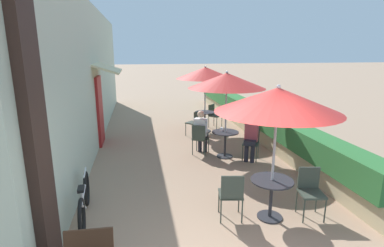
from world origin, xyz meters
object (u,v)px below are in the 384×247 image
Objects in this scene: cafe_chair_near_right at (231,193)px; seated_patron_mid_right at (251,135)px; cafe_chair_mid_left at (200,137)px; patio_umbrella_far at (205,73)px; cafe_chair_mid_right at (251,140)px; patio_table_near at (271,191)px; bicycle_leaning at (84,201)px; seated_patron_mid_left at (201,130)px; cafe_chair_far_left at (195,121)px; cafe_chair_near_left at (310,188)px; coffee_cup_mid at (222,129)px; cafe_chair_far_right at (214,114)px; patio_table_far at (205,118)px; patio_umbrella_mid at (227,81)px; patio_umbrella_near at (278,100)px; patio_table_mid at (225,139)px.

cafe_chair_near_right is 0.70× the size of seated_patron_mid_right.
patio_umbrella_far is (0.69, 2.41, 1.58)m from cafe_chair_mid_left.
cafe_chair_mid_left is at bearing -105.88° from patio_umbrella_far.
cafe_chair_mid_left is 1.42m from cafe_chair_mid_right.
patio_table_near is 3.23m from bicycle_leaning.
seated_patron_mid_left is 1.00× the size of seated_patron_mid_right.
cafe_chair_mid_right is 2.68m from cafe_chair_far_left.
patio_table_near is 0.71m from cafe_chair_near_right.
cafe_chair_near_left is 9.67× the size of coffee_cup_mid.
seated_patron_mid_left is at bearing -137.88° from cafe_chair_far_left.
cafe_chair_far_right is at bearing -79.21° from cafe_chair_near_left.
cafe_chair_near_left reaches higher than patio_table_far.
cafe_chair_near_right is at bearing -62.38° from cafe_chair_mid_left.
patio_table_near is at bearing -91.72° from patio_umbrella_mid.
patio_umbrella_near is 5.83m from patio_umbrella_far.
patio_table_near is at bearing -75.96° from patio_umbrella_near.
patio_table_far is 1.59m from patio_umbrella_far.
cafe_chair_near_right is at bearing -104.55° from patio_umbrella_mid.
patio_table_far is 0.84× the size of cafe_chair_far_left.
seated_patron_mid_left is at bearing 146.89° from patio_umbrella_mid.
cafe_chair_mid_right is 4.57m from bicycle_leaning.
cafe_chair_far_right is (1.31, 6.32, 0.00)m from cafe_chair_near_right.
cafe_chair_far_left reaches higher than bicycle_leaning.
seated_patron_mid_left reaches higher than cafe_chair_mid_right.
cafe_chair_mid_left reaches higher than bicycle_leaning.
patio_umbrella_mid is (0.00, 0.00, 1.59)m from patio_table_mid.
seated_patron_mid_right is (-0.06, -0.10, 0.17)m from cafe_chair_mid_right.
cafe_chair_near_left is at bearing -79.07° from patio_umbrella_mid.
patio_umbrella_near is 6.58m from cafe_chair_far_right.
coffee_cup_mid is (0.02, 3.25, 0.26)m from patio_table_near.
patio_table_near is 0.58× the size of seated_patron_mid_left.
patio_umbrella_mid is (0.09, 3.13, 1.59)m from patio_table_near.
patio_umbrella_near reaches higher than cafe_chair_near_right.
patio_table_far is (0.13, 5.83, 0.00)m from patio_table_near.
patio_umbrella_far is at bearing -48.26° from cafe_chair_mid_right.
patio_umbrella_near is 3.81m from cafe_chair_mid_left.
cafe_chair_near_left is 5.44m from cafe_chair_far_left.
bicycle_leaning is at bearing -141.43° from patio_umbrella_mid.
cafe_chair_far_right is at bearing 99.18° from seated_patron_mid_left.
cafe_chair_near_right is (-0.71, 0.04, 0.01)m from patio_table_near.
seated_patron_mid_left is 0.53× the size of patio_umbrella_far.
patio_table_near is at bearing 106.23° from seated_patron_mid_right.
cafe_chair_mid_right is 0.37× the size of patio_umbrella_far.
patio_umbrella_mid is 3.63m from cafe_chair_far_right.
patio_umbrella_near is 26.05× the size of coffee_cup_mid.
patio_umbrella_mid reaches higher than cafe_chair_near_right.
cafe_chair_mid_left is at bearing -139.32° from cafe_chair_far_left.
cafe_chair_near_right is 3.04m from seated_patron_mid_right.
cafe_chair_far_left is at bearing 54.11° from bicycle_leaning.
bicycle_leaning is (-2.63, -2.90, -0.17)m from cafe_chair_mid_left.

